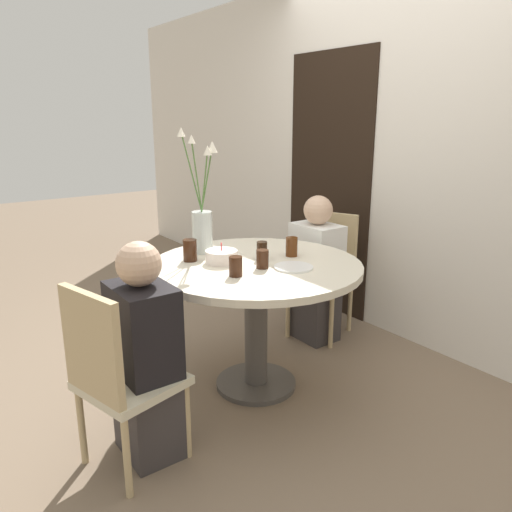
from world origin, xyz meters
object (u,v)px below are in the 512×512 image
person_woman (316,274)px  birthday_cake (222,257)px  person_guest (145,359)px  drink_glass_1 (190,250)px  side_plate (294,267)px  drink_glass_3 (262,250)px  drink_glass_4 (236,266)px  chair_near_front (115,372)px  flower_vase (202,220)px  drink_glass_0 (292,247)px  chair_right_flank (325,268)px  drink_glass_2 (262,259)px

person_woman → birthday_cake: bearing=-78.8°
person_guest → drink_glass_1: bearing=132.3°
side_plate → drink_glass_3: drink_glass_3 is taller
drink_glass_3 → drink_glass_4: same height
drink_glass_4 → person_woman: 1.11m
chair_near_front → flower_vase: bearing=-67.3°
side_plate → drink_glass_0: bearing=142.6°
flower_vase → person_guest: (0.56, -0.64, -0.48)m
birthday_cake → side_plate: 0.41m
drink_glass_3 → drink_glass_4: bearing=-59.8°
chair_right_flank → birthday_cake: same height
drink_glass_1 → drink_glass_2: 0.43m
flower_vase → person_woman: size_ratio=0.70×
drink_glass_1 → drink_glass_4: (0.39, 0.05, -0.01)m
drink_glass_3 → drink_glass_4: 0.34m
person_woman → person_guest: same height
flower_vase → drink_glass_1: size_ratio=5.93×
side_plate → drink_glass_1: bearing=-139.7°
birthday_cake → drink_glass_3: birthday_cake is taller
drink_glass_4 → birthday_cake: bearing=163.9°
flower_vase → side_plate: 0.64m
chair_near_front → flower_vase: 1.10m
chair_right_flank → person_woman: person_woman is taller
drink_glass_2 → person_woman: bearing=117.2°
drink_glass_0 → drink_glass_4: 0.49m
drink_glass_1 → drink_glass_2: bearing=35.0°
drink_glass_2 → drink_glass_4: (0.03, -0.19, 0.00)m
side_plate → person_woman: (-0.49, 0.63, -0.28)m
person_woman → drink_glass_2: bearing=-62.8°
flower_vase → drink_glass_3: (0.32, 0.20, -0.15)m
chair_right_flank → chair_near_front: (0.59, -1.82, 0.00)m
drink_glass_3 → person_guest: person_guest is taller
chair_near_front → person_guest: bearing=-90.0°
side_plate → drink_glass_4: drink_glass_4 is taller
drink_glass_2 → drink_glass_4: drink_glass_4 is taller
drink_glass_1 → drink_glass_2: size_ratio=1.22×
side_plate → person_woman: person_woman is taller
side_plate → drink_glass_4: 0.34m
chair_near_front → drink_glass_3: (-0.28, 1.00, 0.33)m
flower_vase → person_woman: bearing=85.6°
flower_vase → drink_glass_4: flower_vase is taller
birthday_cake → drink_glass_2: bearing=29.5°
person_woman → drink_glass_0: bearing=-58.1°
drink_glass_1 → flower_vase: bearing=126.6°
drink_glass_2 → drink_glass_3: size_ratio=0.98×
chair_right_flank → birthday_cake: (0.24, -1.04, 0.31)m
flower_vase → person_woman: flower_vase is taller
side_plate → drink_glass_0: 0.25m
birthday_cake → drink_glass_1: size_ratio=1.45×
side_plate → drink_glass_0: (-0.19, 0.15, 0.05)m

